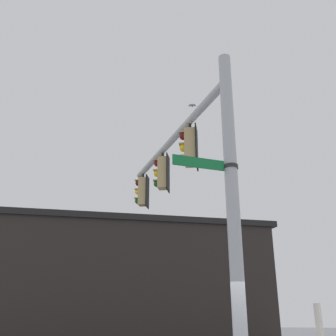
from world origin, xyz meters
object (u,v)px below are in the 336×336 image
at_px(traffic_light_mid_outer, 142,192).
at_px(bird_flying, 192,105).
at_px(traffic_light_mid_inner, 162,173).
at_px(street_name_sign, 215,165).
at_px(traffic_light_nearest_pole, 190,147).

xyz_separation_m(traffic_light_mid_outer, bird_flying, (1.56, -1.82, 4.37)).
height_order(traffic_light_mid_inner, traffic_light_mid_outer, same).
height_order(traffic_light_mid_outer, street_name_sign, traffic_light_mid_outer).
bearing_deg(traffic_light_mid_inner, traffic_light_nearest_pole, -150.74).
bearing_deg(traffic_light_mid_outer, traffic_light_nearest_pole, -150.74).
xyz_separation_m(traffic_light_nearest_pole, street_name_sign, (-2.02, -0.73, -1.30)).
distance_m(traffic_light_nearest_pole, street_name_sign, 2.51).
relative_size(traffic_light_mid_inner, bird_flying, 3.87).
distance_m(traffic_light_mid_outer, street_name_sign, 6.79).
bearing_deg(street_name_sign, traffic_light_mid_outer, 26.24).
bearing_deg(traffic_light_mid_inner, street_name_sign, -155.32).
relative_size(traffic_light_nearest_pole, bird_flying, 3.87).
bearing_deg(traffic_light_mid_outer, traffic_light_mid_inner, -150.74).
relative_size(traffic_light_mid_inner, traffic_light_mid_outer, 1.00).
bearing_deg(bird_flying, street_name_sign, -171.48).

